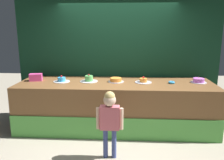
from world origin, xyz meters
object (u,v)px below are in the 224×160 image
at_px(child_figure, 110,116).
at_px(cake_right, 143,81).
at_px(cake_far_left, 62,80).
at_px(pink_box, 36,77).
at_px(donut, 172,82).
at_px(cake_far_right, 199,81).
at_px(cake_center, 116,80).
at_px(cake_left, 89,79).

relative_size(child_figure, cake_right, 3.27).
relative_size(child_figure, cake_far_left, 3.32).
xyz_separation_m(pink_box, donut, (2.72, -0.06, -0.05)).
distance_m(pink_box, cake_right, 2.17).
bearing_deg(pink_box, cake_far_right, 0.81).
relative_size(pink_box, donut, 1.96).
xyz_separation_m(child_figure, cake_far_left, (-1.05, 1.16, 0.28)).
distance_m(cake_center, cake_far_right, 1.63).
bearing_deg(pink_box, donut, -1.31).
distance_m(pink_box, donut, 2.72).
height_order(donut, cake_center, cake_center).
bearing_deg(pink_box, cake_far_left, -4.93).
relative_size(cake_far_left, cake_center, 1.01).
relative_size(donut, cake_center, 0.39).
xyz_separation_m(donut, cake_center, (-1.09, 0.07, 0.02)).
xyz_separation_m(child_figure, donut, (1.12, 1.14, 0.26)).
relative_size(pink_box, cake_center, 0.76).
bearing_deg(cake_far_left, donut, -0.40).
xyz_separation_m(cake_left, cake_right, (1.09, -0.02, -0.02)).
height_order(donut, cake_far_left, cake_far_left).
xyz_separation_m(donut, cake_right, (-0.54, 0.05, 0.01)).
bearing_deg(donut, cake_center, 176.47).
xyz_separation_m(cake_center, cake_right, (0.54, -0.02, -0.01)).
distance_m(child_figure, cake_far_left, 1.59).
bearing_deg(child_figure, cake_far_right, 36.86).
xyz_separation_m(cake_far_left, cake_far_right, (2.72, 0.09, 0.00)).
distance_m(donut, cake_far_left, 2.17).
bearing_deg(cake_far_left, cake_right, 1.08).
bearing_deg(cake_left, cake_right, -1.20).
height_order(cake_far_left, cake_center, cake_far_left).
distance_m(cake_left, cake_far_right, 2.17).
bearing_deg(cake_left, donut, -2.40).
relative_size(cake_center, cake_far_right, 1.04).
distance_m(child_figure, cake_right, 1.35).
bearing_deg(pink_box, cake_center, 0.18).
bearing_deg(cake_center, child_figure, -91.78).
distance_m(donut, cake_center, 1.09).
bearing_deg(child_figure, cake_right, 63.94).
relative_size(pink_box, cake_right, 0.74).
distance_m(cake_far_left, cake_far_right, 2.72).
relative_size(cake_center, cake_right, 0.97).
distance_m(donut, cake_left, 1.63).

